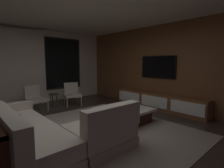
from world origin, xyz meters
TOP-DOWN VIEW (x-y plane):
  - floor at (0.00, 0.00)m, footprint 9.20×9.20m
  - back_wall_with_window at (-0.06, 3.62)m, footprint 6.60×0.30m
  - media_wall at (3.06, 0.00)m, footprint 0.12×7.80m
  - ceiling at (0.00, 0.00)m, footprint 8.20×8.20m
  - area_rug at (0.35, -0.10)m, footprint 3.20×3.80m
  - sectional_couch at (-0.91, -0.08)m, footprint 1.98×2.50m
  - coffee_table at (1.10, -0.01)m, footprint 1.16×1.16m
  - book_stack_on_coffee_table at (1.02, 0.10)m, footprint 0.30×0.22m
  - accent_chair_near_window at (1.04, 2.47)m, footprint 0.68×0.69m
  - accent_chair_by_curtain at (-0.20, 2.56)m, footprint 0.62×0.63m
  - side_stool at (0.40, 2.56)m, footprint 0.32×0.32m
  - media_console at (2.77, 0.05)m, footprint 0.46×3.10m
  - mounted_tv at (2.95, 0.25)m, footprint 0.05×1.25m

SIDE VIEW (x-z plane):
  - floor at x=0.00m, z-range 0.00..0.00m
  - area_rug at x=0.35m, z-range 0.00..0.01m
  - coffee_table at x=1.10m, z-range 0.01..0.37m
  - media_console at x=2.77m, z-range -0.01..0.51m
  - sectional_couch at x=-0.91m, z-range -0.12..0.70m
  - side_stool at x=0.40m, z-range 0.14..0.60m
  - book_stack_on_coffee_table at x=1.02m, z-range 0.36..0.46m
  - accent_chair_near_window at x=1.04m, z-range 0.04..0.82m
  - accent_chair_by_curtain at x=-0.20m, z-range 0.04..0.82m
  - back_wall_with_window at x=-0.06m, z-range -0.01..2.69m
  - mounted_tv at x=2.95m, z-range 0.99..1.71m
  - media_wall at x=3.06m, z-range 0.00..2.70m
  - ceiling at x=0.00m, z-range 2.70..2.70m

